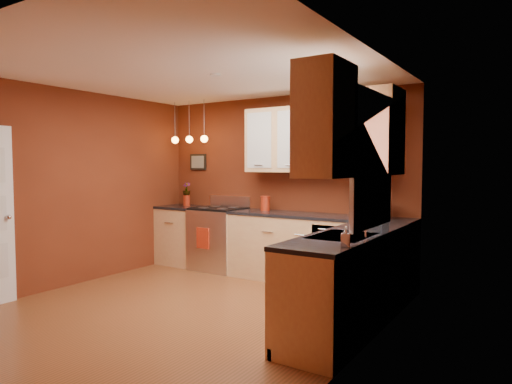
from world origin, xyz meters
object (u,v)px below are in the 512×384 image
Objects in this scene: gas_range at (219,238)px; red_canister at (265,203)px; soap_pump at (346,237)px; sink at (343,238)px; coffee_maker at (379,208)px.

red_canister is at bearing 5.88° from gas_range.
gas_range is at bearing 144.45° from soap_pump.
gas_range is at bearing -174.12° from red_canister.
gas_range is 3.57m from soap_pump.
gas_range is 6.69× the size of soap_pump.
sink is 2.53× the size of coffee_maker.
coffee_maker is (2.47, 0.03, 0.59)m from gas_range.
sink is 1.54m from coffee_maker.
gas_range is 4.02× the size of coffee_maker.
sink is 4.22× the size of soap_pump.
soap_pump is (2.08, -2.13, -0.02)m from red_canister.
red_canister reaches higher than gas_range.
coffee_maker is at bearing -1.77° from red_canister.
coffee_maker reaches higher than gas_range.
red_canister is at bearing 139.19° from sink.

